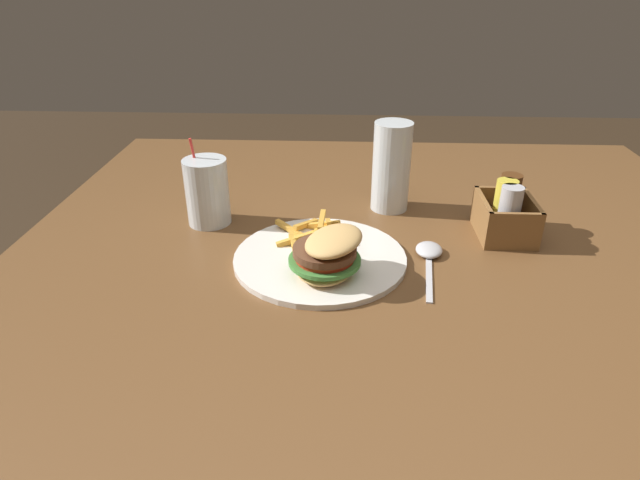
% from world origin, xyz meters
% --- Properties ---
extents(dining_table, '(1.54, 1.37, 0.77)m').
position_xyz_m(dining_table, '(0.00, 0.00, 0.66)').
color(dining_table, brown).
rests_on(dining_table, ground_plane).
extents(meal_plate_near, '(0.30, 0.30, 0.09)m').
position_xyz_m(meal_plate_near, '(-0.08, -0.12, 0.80)').
color(meal_plate_near, white).
rests_on(meal_plate_near, dining_table).
extents(beer_glass, '(0.08, 0.08, 0.18)m').
position_xyz_m(beer_glass, '(-0.33, 0.01, 0.86)').
color(beer_glass, silver).
rests_on(beer_glass, dining_table).
extents(juice_glass, '(0.08, 0.08, 0.17)m').
position_xyz_m(juice_glass, '(-0.24, -0.35, 0.83)').
color(juice_glass, silver).
rests_on(juice_glass, dining_table).
extents(spoon, '(0.19, 0.05, 0.02)m').
position_xyz_m(spoon, '(-0.13, 0.06, 0.78)').
color(spoon, silver).
rests_on(spoon, dining_table).
extents(condiment_caddy, '(0.13, 0.10, 0.11)m').
position_xyz_m(condiment_caddy, '(-0.21, 0.21, 0.82)').
color(condiment_caddy, brown).
rests_on(condiment_caddy, dining_table).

